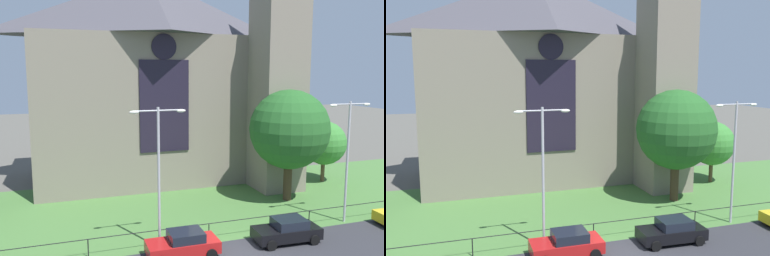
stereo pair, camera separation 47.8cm
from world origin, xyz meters
The scene contains 10 objects.
ground centered at (0.00, 10.00, 0.00)m, with size 160.00×160.00×0.00m, color #56544C.
grass_verge centered at (0.00, 8.00, 0.00)m, with size 120.00×20.00×0.01m, color #477538.
church_building centered at (-0.41, 18.84, 10.27)m, with size 23.20×16.20×26.00m.
iron_railing centered at (-1.19, 2.50, 0.97)m, with size 29.99×0.07×1.13m.
tree_right_far centered at (14.37, 11.87, 3.82)m, with size 4.25×4.25×5.96m.
tree_right_near centered at (7.97, 8.00, 5.97)m, with size 6.56×6.56×9.28m.
streetlamp_near centered at (-4.44, 2.40, 5.46)m, with size 3.37×0.26×8.64m.
streetlamp_far centered at (9.18, 2.40, 5.47)m, with size 3.37×0.26×8.67m.
parked_car_red centered at (-3.40, 0.90, 0.74)m, with size 4.22×2.07×1.51m.
parked_car_black centered at (3.42, 0.72, 0.74)m, with size 4.28×2.19×1.51m.
Camera 2 is at (-9.45, -20.16, 10.66)m, focal length 37.15 mm.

